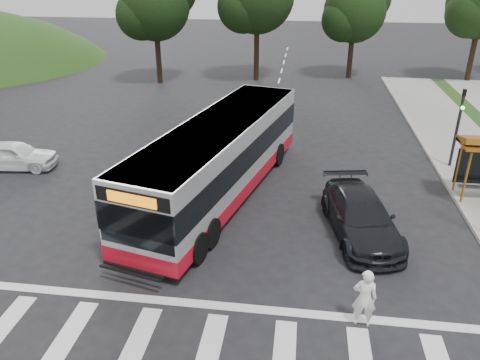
# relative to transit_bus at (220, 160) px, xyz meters

# --- Properties ---
(ground) EXTENTS (140.00, 140.00, 0.00)m
(ground) POSITION_rel_transit_bus_xyz_m (1.27, -3.97, -1.68)
(ground) COLOR black
(ground) RESTS_ON ground
(curb_east) EXTENTS (0.30, 40.00, 0.15)m
(curb_east) POSITION_rel_transit_bus_xyz_m (10.27, 4.03, -1.60)
(curb_east) COLOR #9E9991
(curb_east) RESTS_ON ground
(crosswalk_ladder) EXTENTS (18.00, 2.60, 0.01)m
(crosswalk_ladder) POSITION_rel_transit_bus_xyz_m (1.27, -8.97, -1.67)
(crosswalk_ladder) COLOR silver
(crosswalk_ladder) RESTS_ON ground
(traffic_signal_ne_short) EXTENTS (0.18, 0.37, 4.00)m
(traffic_signal_ne_short) POSITION_rel_transit_bus_xyz_m (10.87, 4.52, 0.80)
(traffic_signal_ne_short) COLOR black
(traffic_signal_ne_short) RESTS_ON ground
(tree_north_b) EXTENTS (5.72, 5.33, 8.43)m
(tree_north_b) POSITION_rel_transit_bus_xyz_m (7.35, 24.09, 3.98)
(tree_north_b) COLOR black
(tree_north_b) RESTS_ON ground
(tree_north_c) EXTENTS (6.16, 5.74, 9.30)m
(tree_north_c) POSITION_rel_transit_bus_xyz_m (-8.65, 20.09, 4.61)
(tree_north_c) COLOR black
(tree_north_c) RESTS_ON ground
(transit_bus) EXTENTS (5.85, 13.30, 3.36)m
(transit_bus) POSITION_rel_transit_bus_xyz_m (0.00, 0.00, 0.00)
(transit_bus) COLOR #B4B7B9
(transit_bus) RESTS_ON ground
(pedestrian) EXTENTS (0.71, 0.50, 1.86)m
(pedestrian) POSITION_rel_transit_bus_xyz_m (5.40, -7.48, -0.75)
(pedestrian) COLOR white
(pedestrian) RESTS_ON ground
(dark_sedan) EXTENTS (3.14, 5.64, 1.55)m
(dark_sedan) POSITION_rel_transit_bus_xyz_m (5.79, -2.52, -0.91)
(dark_sedan) COLOR black
(dark_sedan) RESTS_ON ground
(west_car_white) EXTENTS (4.22, 2.06, 1.39)m
(west_car_white) POSITION_rel_transit_bus_xyz_m (-10.64, 1.53, -0.99)
(west_car_white) COLOR white
(west_car_white) RESTS_ON ground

